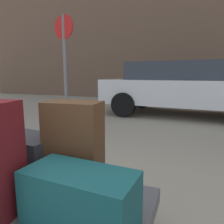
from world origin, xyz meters
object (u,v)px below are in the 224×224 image
Objects in this scene: parked_car at (183,87)px; luggage_cart at (42,210)px; no_parking_sign at (65,58)px; duffel_bag_charcoal_rear_left at (23,157)px; duffel_bag_teal_center at (80,198)px; suitcase_brown_front_left at (74,146)px.

luggage_cart is at bearing -95.96° from parked_car.
duffel_bag_charcoal_rear_left is at bearing -62.61° from no_parking_sign.
parked_car is 3.16m from no_parking_sign.
luggage_cart is 0.42m from duffel_bag_charcoal_rear_left.
duffel_bag_charcoal_rear_left is 3.33m from no_parking_sign.
duffel_bag_teal_center is 0.13× the size of parked_car.
no_parking_sign is at bearing 122.17° from duffel_bag_charcoal_rear_left.
parked_car is (0.83, 4.90, 0.25)m from duffel_bag_charcoal_rear_left.
no_parking_sign is at bearing 120.38° from luggage_cart.
duffel_bag_charcoal_rear_left is at bearing -99.61° from parked_car.
no_parking_sign reaches higher than parked_car.
parked_car is 1.91× the size of no_parking_sign.
duffel_bag_teal_center is 0.97× the size of suitcase_brown_front_left.
luggage_cart is 3.69m from no_parking_sign.
duffel_bag_teal_center is 0.40m from suitcase_brown_front_left.
duffel_bag_teal_center is 3.88m from no_parking_sign.
duffel_bag_charcoal_rear_left is at bearing 178.21° from suitcase_brown_front_left.
no_parking_sign reaches higher than duffel_bag_teal_center.
suitcase_brown_front_left reaches higher than duffel_bag_teal_center.
parked_car is at bearing 84.04° from luggage_cart.
no_parking_sign is at bearing -138.11° from parked_car.
suitcase_brown_front_left is at bearing -56.19° from no_parking_sign.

